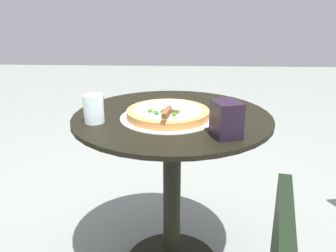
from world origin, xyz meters
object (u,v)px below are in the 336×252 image
pizza_on_tray (168,114)px  pizza_server (169,109)px  patio_table (172,162)px  napkin_dispenser (226,119)px  drinking_cup (94,109)px

pizza_on_tray → pizza_server: (-0.01, 0.07, 0.04)m
patio_table → pizza_on_tray: 0.23m
pizza_on_tray → napkin_dispenser: 0.29m
napkin_dispenser → drinking_cup: bearing=58.0°
pizza_server → napkin_dispenser: (-0.20, 0.12, 0.00)m
pizza_server → patio_table: bearing=-94.7°
pizza_on_tray → patio_table: bearing=-115.5°
pizza_on_tray → napkin_dispenser: bearing=137.4°
pizza_on_tray → drinking_cup: 0.29m
drinking_cup → napkin_dispenser: (-0.50, 0.13, 0.01)m
pizza_server → drinking_cup: (0.29, -0.01, -0.01)m
patio_table → napkin_dispenser: 0.41m
pizza_server → napkin_dispenser: 0.24m
pizza_server → drinking_cup: drinking_cup is taller
pizza_server → drinking_cup: size_ratio=1.95×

